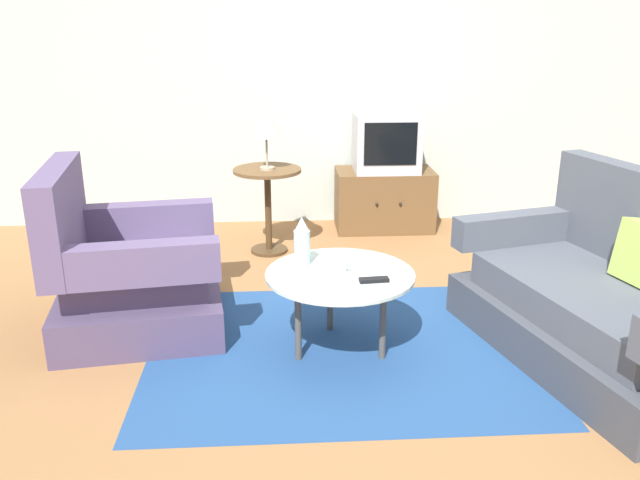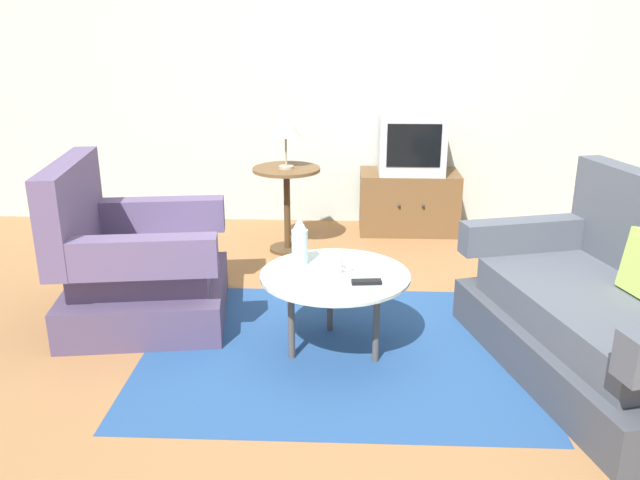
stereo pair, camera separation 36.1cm
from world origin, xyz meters
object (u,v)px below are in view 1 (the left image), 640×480
at_px(armchair, 127,276).
at_px(vase, 302,242).
at_px(side_table, 268,193).
at_px(television, 386,143).
at_px(table_lamp, 266,128).
at_px(tv_remote_dark, 374,280).
at_px(tv_stand, 384,200).
at_px(couch, 608,303).
at_px(mug, 341,264).
at_px(coffee_table, 340,279).

height_order(armchair, vase, armchair).
xyz_separation_m(side_table, television, (0.98, 0.52, 0.27)).
height_order(television, table_lamp, table_lamp).
bearing_deg(side_table, tv_remote_dark, -72.07).
xyz_separation_m(armchair, tv_remote_dark, (1.36, -0.50, 0.14)).
bearing_deg(armchair, tv_remote_dark, 62.03).
height_order(armchair, tv_remote_dark, armchair).
height_order(side_table, tv_stand, side_table).
height_order(couch, mug, couch).
distance_m(armchair, tv_remote_dark, 1.45).
bearing_deg(coffee_table, table_lamp, 104.16).
xyz_separation_m(vase, tv_remote_dark, (0.36, -0.27, -0.12)).
distance_m(television, table_lamp, 1.14).
relative_size(mug, tv_remote_dark, 0.79).
bearing_deg(coffee_table, tv_stand, 74.93).
distance_m(armchair, television, 2.54).
xyz_separation_m(mug, tv_remote_dark, (0.16, -0.14, -0.04)).
xyz_separation_m(tv_stand, vase, (-0.77, -2.02, 0.32)).
bearing_deg(tv_remote_dark, armchair, -25.35).
xyz_separation_m(coffee_table, tv_stand, (0.58, 2.15, -0.16)).
distance_m(armchair, mug, 1.27).
bearing_deg(side_table, armchair, -122.46).
distance_m(coffee_table, side_table, 1.66).
xyz_separation_m(coffee_table, television, (0.58, 2.13, 0.34)).
bearing_deg(couch, mug, 68.09).
distance_m(vase, tv_remote_dark, 0.46).
bearing_deg(vase, couch, -10.50).
relative_size(couch, television, 3.28).
xyz_separation_m(tv_stand, table_lamp, (-0.98, -0.57, 0.71)).
bearing_deg(tv_remote_dark, side_table, -77.40).
distance_m(vase, mug, 0.25).
bearing_deg(mug, tv_stand, 75.00).
height_order(armchair, couch, armchair).
height_order(armchair, television, television).
bearing_deg(television, table_lamp, -150.81).
bearing_deg(coffee_table, couch, -6.58).
xyz_separation_m(armchair, side_table, (0.80, 1.25, 0.16)).
height_order(armchair, mug, armchair).
relative_size(table_lamp, mug, 3.26).
bearing_deg(armchair, couch, 70.66).
bearing_deg(tv_remote_dark, couch, 173.38).
bearing_deg(armchair, tv_stand, 127.28).
height_order(side_table, mug, side_table).
relative_size(tv_stand, television, 1.54).
height_order(side_table, tv_remote_dark, side_table).
relative_size(vase, tv_remote_dark, 1.75).
distance_m(tv_stand, mug, 2.23).
bearing_deg(table_lamp, couch, -44.11).
bearing_deg(mug, armchair, 163.61).
bearing_deg(tv_stand, vase, -110.96).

